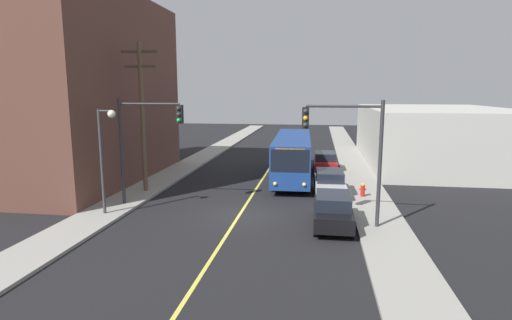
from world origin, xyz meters
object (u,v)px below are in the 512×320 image
object	(u,v)px
parked_car_silver	(330,183)
parked_car_red	(325,162)
utility_pole_near	(142,110)
fire_hydrant	(363,189)
traffic_signal_right_corner	(347,140)
street_lamp_left	(105,146)
city_bus	(293,155)
traffic_signal_left_corner	(146,132)
parked_car_black	(333,210)

from	to	relation	value
parked_car_silver	parked_car_red	bearing A→B (deg)	91.27
utility_pole_near	fire_hydrant	bearing A→B (deg)	2.11
traffic_signal_right_corner	street_lamp_left	distance (m)	12.25
city_bus	parked_car_red	size ratio (longest dim) A/B	2.76
street_lamp_left	fire_hydrant	bearing A→B (deg)	22.38
street_lamp_left	traffic_signal_right_corner	bearing A→B (deg)	-0.33
traffic_signal_left_corner	street_lamp_left	bearing A→B (deg)	-124.91
parked_car_red	city_bus	bearing A→B (deg)	-130.23
parked_car_silver	fire_hydrant	bearing A→B (deg)	-12.47
parked_car_silver	parked_car_black	bearing A→B (deg)	-89.91
city_bus	traffic_signal_right_corner	bearing A→B (deg)	-73.89
city_bus	parked_car_red	world-z (taller)	city_bus
fire_hydrant	traffic_signal_left_corner	bearing A→B (deg)	-163.62
parked_car_black	traffic_signal_left_corner	size ratio (longest dim) A/B	0.73
parked_car_red	traffic_signal_right_corner	bearing A→B (deg)	-86.99
traffic_signal_left_corner	traffic_signal_right_corner	size ratio (longest dim) A/B	1.00
traffic_signal_left_corner	traffic_signal_right_corner	bearing A→B (deg)	-10.98
traffic_signal_right_corner	parked_car_black	bearing A→B (deg)	169.27
parked_car_red	street_lamp_left	bearing A→B (deg)	-129.47
parked_car_black	utility_pole_near	distance (m)	13.64
traffic_signal_left_corner	traffic_signal_right_corner	distance (m)	11.02
city_bus	fire_hydrant	xyz separation A→B (m)	(4.65, -5.41, -1.23)
traffic_signal_left_corner	parked_car_red	bearing A→B (deg)	49.81
city_bus	utility_pole_near	xyz separation A→B (m)	(-9.17, -5.92, 3.52)
street_lamp_left	fire_hydrant	xyz separation A→B (m)	(13.68, 5.63, -3.16)
utility_pole_near	traffic_signal_left_corner	size ratio (longest dim) A/B	1.57
traffic_signal_right_corner	street_lamp_left	world-z (taller)	traffic_signal_right_corner
city_bus	traffic_signal_right_corner	xyz separation A→B (m)	(3.21, -11.11, 2.49)
parked_car_red	street_lamp_left	size ratio (longest dim) A/B	0.81
city_bus	parked_car_silver	size ratio (longest dim) A/B	2.74
parked_car_black	fire_hydrant	xyz separation A→B (m)	(1.99, 5.60, -0.26)
parked_car_red	parked_car_silver	bearing A→B (deg)	-88.73
street_lamp_left	fire_hydrant	size ratio (longest dim) A/B	6.55
city_bus	parked_car_silver	world-z (taller)	city_bus
parked_car_black	street_lamp_left	world-z (taller)	street_lamp_left
parked_car_silver	street_lamp_left	distance (m)	13.48
city_bus	parked_car_silver	bearing A→B (deg)	-61.94
city_bus	fire_hydrant	distance (m)	7.24
traffic_signal_left_corner	street_lamp_left	distance (m)	2.54
traffic_signal_left_corner	city_bus	bearing A→B (deg)	49.82
traffic_signal_left_corner	parked_car_silver	bearing A→B (deg)	21.52
parked_car_black	street_lamp_left	size ratio (longest dim) A/B	0.80
traffic_signal_left_corner	street_lamp_left	world-z (taller)	traffic_signal_left_corner
traffic_signal_right_corner	fire_hydrant	distance (m)	6.96
parked_car_black	street_lamp_left	bearing A→B (deg)	-179.83
fire_hydrant	utility_pole_near	bearing A→B (deg)	-177.89
parked_car_black	parked_car_silver	bearing A→B (deg)	90.09
parked_car_black	fire_hydrant	bearing A→B (deg)	70.41
parked_car_red	street_lamp_left	world-z (taller)	street_lamp_left
traffic_signal_right_corner	fire_hydrant	bearing A→B (deg)	75.84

